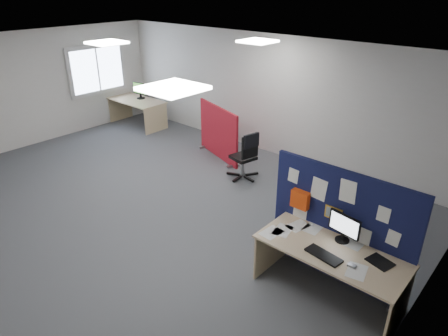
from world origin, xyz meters
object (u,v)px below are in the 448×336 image
Objects in this scene: red_divider at (218,133)px; second_desk at (138,106)px; navy_divider at (339,227)px; monitor_second at (140,90)px; office_chair at (246,153)px; monitor_main at (344,227)px; main_desk at (332,259)px.

red_divider is 3.19m from second_desk.
navy_divider reaches higher than monitor_second.
navy_divider is 7.48m from second_desk.
monitor_main is at bearing -18.00° from office_chair.
monitor_second is at bearing 170.40° from monitor_main.
monitor_main is 0.43× the size of office_chair.
main_desk is at bearing -21.12° from office_chair.
red_divider reaches higher than main_desk.
monitor_main is (0.13, -0.14, 0.13)m from navy_divider.
office_chair is at bearing -17.46° from monitor_second.
navy_divider reaches higher than monitor_main.
monitor_second is 4.49m from office_chair.
navy_divider is 1.28× the size of red_divider.
office_chair is (1.19, -0.48, -0.02)m from red_divider.
monitor_second is (-7.17, 2.35, 0.16)m from navy_divider.
monitor_second is (-7.30, 2.50, 0.03)m from monitor_main.
second_desk is 4.43m from office_chair.
monitor_main is 0.28× the size of red_divider.
office_chair is (4.38, -0.67, 0.02)m from second_desk.
navy_divider is at bearing -9.06° from red_divider.
navy_divider is at bearing -25.34° from monitor_second.
second_desk is at bearing 160.49° from main_desk.
red_divider is 3.14× the size of monitor_second.
monitor_second is at bearing 161.81° from navy_divider.
monitor_main is 0.26× the size of second_desk.
monitor_main is 4.64m from red_divider.
main_desk is 1.10× the size of second_desk.
main_desk is 1.19× the size of red_divider.
navy_divider is at bearing -17.26° from second_desk.
second_desk is (-7.27, 2.36, -0.39)m from monitor_main.
main_desk is at bearing -12.22° from red_divider.
main_desk is 1.82× the size of office_chair.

